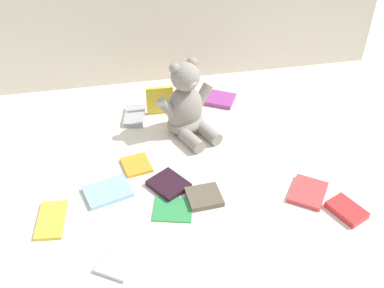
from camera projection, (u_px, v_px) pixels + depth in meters
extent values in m
plane|color=silver|center=(184.00, 150.00, 1.52)|extent=(3.20, 3.20, 0.00)
ellipsoid|color=gray|center=(185.00, 109.00, 1.56)|extent=(0.16, 0.15, 0.17)
ellipsoid|color=gray|center=(186.00, 122.00, 1.59)|extent=(0.17, 0.16, 0.06)
sphere|color=gray|center=(185.00, 77.00, 1.48)|extent=(0.13, 0.13, 0.10)
ellipsoid|color=#AEA599|center=(192.00, 83.00, 1.46)|extent=(0.05, 0.04, 0.03)
sphere|color=gray|center=(175.00, 68.00, 1.45)|extent=(0.05, 0.05, 0.04)
sphere|color=gray|center=(192.00, 63.00, 1.48)|extent=(0.05, 0.05, 0.04)
cylinder|color=gray|center=(168.00, 108.00, 1.51)|extent=(0.09, 0.07, 0.09)
cylinder|color=gray|center=(203.00, 95.00, 1.57)|extent=(0.09, 0.07, 0.09)
cylinder|color=gray|center=(192.00, 141.00, 1.53)|extent=(0.08, 0.11, 0.04)
cylinder|color=gray|center=(209.00, 133.00, 1.56)|extent=(0.08, 0.11, 0.04)
cube|color=silver|center=(119.00, 259.00, 1.16)|extent=(0.13, 0.14, 0.01)
cube|color=#9CA0A5|center=(135.00, 116.00, 1.66)|extent=(0.10, 0.14, 0.02)
cube|color=red|center=(347.00, 210.00, 1.29)|extent=(0.11, 0.12, 0.02)
cube|color=orange|center=(137.00, 165.00, 1.45)|extent=(0.10, 0.11, 0.01)
cube|color=#963A8D|center=(219.00, 99.00, 1.75)|extent=(0.15, 0.14, 0.02)
cube|color=yellow|center=(160.00, 100.00, 1.66)|extent=(0.10, 0.02, 0.11)
cube|color=#D93F41|center=(308.00, 192.00, 1.35)|extent=(0.15, 0.16, 0.01)
cube|color=#31904A|center=(173.00, 209.00, 1.30)|extent=(0.13, 0.12, 0.01)
cube|color=black|center=(169.00, 184.00, 1.38)|extent=(0.14, 0.14, 0.02)
cube|color=yellow|center=(51.00, 220.00, 1.27)|extent=(0.09, 0.15, 0.01)
cube|color=#8ABEDE|center=(108.00, 192.00, 1.36)|extent=(0.16, 0.13, 0.01)
cube|color=brown|center=(204.00, 197.00, 1.34)|extent=(0.10, 0.10, 0.02)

